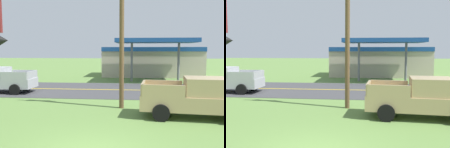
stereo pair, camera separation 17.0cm
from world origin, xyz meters
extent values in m
cube|color=#3D3D3F|center=(0.00, 13.00, 0.01)|extent=(140.00, 8.00, 0.02)
cube|color=gold|center=(0.00, 13.00, 0.02)|extent=(126.00, 0.20, 0.01)
cone|color=black|center=(-3.72, 2.20, 3.64)|extent=(0.40, 0.44, 0.44)
cylinder|color=brown|center=(0.66, 6.70, 4.63)|extent=(0.26, 0.26, 9.26)
cube|color=beige|center=(3.42, 24.98, 1.80)|extent=(12.00, 6.00, 3.60)
cube|color=#19478C|center=(3.42, 21.93, 3.35)|extent=(12.00, 0.12, 0.50)
cube|color=#19478C|center=(3.42, 18.98, 4.20)|extent=(8.00, 5.00, 0.40)
cylinder|color=slate|center=(1.02, 18.98, 2.10)|extent=(0.24, 0.24, 4.20)
cylinder|color=slate|center=(5.82, 18.98, 2.10)|extent=(0.24, 0.24, 4.20)
cube|color=tan|center=(4.32, 5.03, 0.76)|extent=(5.37, 2.46, 0.72)
cube|color=tan|center=(4.77, 4.99, 1.54)|extent=(2.07, 1.98, 0.84)
cube|color=tan|center=(2.89, 6.10, 1.40)|extent=(1.95, 0.31, 0.56)
cube|color=tan|center=(2.71, 4.27, 1.40)|extent=(1.95, 0.31, 0.56)
cube|color=tan|center=(1.83, 5.28, 1.40)|extent=(0.30, 1.88, 0.56)
cylinder|color=black|center=(2.81, 6.17, 0.40)|extent=(0.82, 0.36, 0.80)
cylinder|color=black|center=(2.62, 4.22, 0.40)|extent=(0.82, 0.36, 0.80)
cube|color=#A8AAAF|center=(-8.90, 11.00, 0.76)|extent=(5.20, 1.96, 0.72)
cube|color=#A8AAAF|center=(-7.38, 10.08, 1.40)|extent=(1.95, 0.12, 0.56)
cube|color=#A8AAAF|center=(-7.38, 11.92, 1.40)|extent=(1.95, 0.12, 0.56)
cube|color=#A8AAAF|center=(-6.40, 11.00, 1.40)|extent=(0.12, 1.88, 0.56)
cylinder|color=black|center=(-7.29, 10.02, 0.40)|extent=(0.80, 0.28, 0.80)
cylinder|color=black|center=(-7.29, 11.98, 0.40)|extent=(0.80, 0.28, 0.80)
camera|label=1|loc=(1.45, -7.19, 3.28)|focal=40.14mm
camera|label=2|loc=(1.62, -7.18, 3.28)|focal=40.14mm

